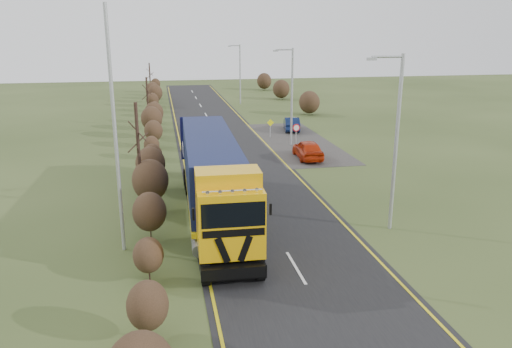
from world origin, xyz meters
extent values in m
plane|color=#303F1B|center=(0.00, 0.00, 0.00)|extent=(160.00, 160.00, 0.00)
cube|color=black|center=(0.00, 10.00, 0.01)|extent=(8.00, 120.00, 0.02)
cube|color=#2C2927|center=(6.50, 20.00, 0.01)|extent=(6.00, 18.00, 0.02)
cube|color=gold|center=(-3.70, 10.00, 0.03)|extent=(0.12, 116.00, 0.01)
cube|color=gold|center=(3.70, 10.00, 0.03)|extent=(0.12, 116.00, 0.01)
cube|color=silver|center=(0.00, -4.00, 0.03)|extent=(0.12, 3.00, 0.01)
cube|color=silver|center=(0.00, 4.00, 0.03)|extent=(0.12, 3.00, 0.01)
cube|color=silver|center=(0.00, 12.00, 0.03)|extent=(0.12, 3.00, 0.01)
cube|color=silver|center=(0.00, 20.00, 0.03)|extent=(0.12, 3.00, 0.01)
cube|color=silver|center=(0.00, 28.00, 0.03)|extent=(0.12, 3.00, 0.01)
cube|color=silver|center=(0.00, 36.00, 0.03)|extent=(0.12, 3.00, 0.01)
cube|color=silver|center=(0.00, 44.00, 0.03)|extent=(0.12, 3.00, 0.01)
cube|color=silver|center=(0.00, 52.00, 0.03)|extent=(0.12, 3.00, 0.01)
cube|color=silver|center=(0.00, 60.00, 0.03)|extent=(0.12, 3.00, 0.01)
ellipsoid|color=black|center=(-5.97, -8.00, 1.26)|extent=(1.34, 1.74, 1.54)
ellipsoid|color=black|center=(-6.02, -4.00, 1.14)|extent=(1.21, 1.57, 1.39)
ellipsoid|color=black|center=(-6.00, 0.00, 1.49)|extent=(1.58, 2.06, 1.82)
ellipsoid|color=black|center=(-5.98, 4.00, 1.84)|extent=(1.96, 2.55, 2.25)
ellipsoid|color=black|center=(-6.03, 8.00, 1.72)|extent=(1.83, 2.38, 2.10)
ellipsoid|color=black|center=(-5.95, 12.00, 1.28)|extent=(1.37, 1.78, 1.57)
ellipsoid|color=black|center=(-6.06, 16.00, 1.13)|extent=(1.20, 1.56, 1.38)
ellipsoid|color=black|center=(-5.92, 20.00, 1.46)|extent=(1.55, 2.02, 1.78)
ellipsoid|color=black|center=(-6.09, 24.00, 1.83)|extent=(1.95, 2.53, 2.24)
ellipsoid|color=black|center=(-5.90, 28.00, 1.74)|extent=(1.85, 2.41, 2.13)
ellipsoid|color=black|center=(-6.12, 32.00, 1.31)|extent=(1.40, 1.81, 1.61)
ellipsoid|color=black|center=(-5.87, 36.00, 1.12)|extent=(1.19, 1.55, 1.37)
ellipsoid|color=black|center=(-6.14, 40.00, 1.43)|extent=(1.52, 1.97, 1.75)
ellipsoid|color=black|center=(-5.84, 44.00, 1.81)|extent=(1.93, 2.51, 2.22)
ellipsoid|color=black|center=(-6.17, 48.00, 1.76)|extent=(1.88, 2.44, 2.16)
ellipsoid|color=black|center=(-5.82, 52.00, 1.34)|extent=(1.43, 1.85, 1.64)
ellipsoid|color=black|center=(-6.19, 56.00, 1.12)|extent=(1.19, 1.55, 1.37)
ellipsoid|color=black|center=(-5.80, 60.00, 1.40)|extent=(1.49, 1.93, 1.71)
cylinder|color=black|center=(-6.50, 4.00, 3.03)|extent=(0.18, 0.18, 6.05)
cylinder|color=black|center=(-6.50, 30.00, 2.53)|extent=(0.18, 0.18, 5.06)
cylinder|color=black|center=(-6.50, 52.00, 2.57)|extent=(0.18, 0.18, 5.15)
cube|color=black|center=(-2.78, -3.06, 0.72)|extent=(2.60, 4.80, 0.46)
cube|color=#DFA109|center=(-2.78, -3.98, 2.42)|extent=(2.64, 2.34, 2.67)
cube|color=black|center=(-2.78, -5.06, 0.57)|extent=(2.57, 0.20, 0.57)
cube|color=black|center=(-3.21, -5.12, 1.59)|extent=(0.62, 0.04, 1.11)
cube|color=black|center=(-2.34, -5.12, 1.59)|extent=(0.62, 0.04, 1.11)
cube|color=black|center=(-2.78, -5.09, 2.98)|extent=(2.42, 0.13, 0.98)
cube|color=black|center=(-2.78, -5.12, 2.26)|extent=(2.37, 0.10, 0.29)
cube|color=#DFA109|center=(-2.78, -3.62, 4.04)|extent=(2.61, 1.51, 0.58)
cylinder|color=silver|center=(-2.78, -4.86, 3.86)|extent=(2.26, 0.12, 0.06)
cube|color=black|center=(-4.25, -4.86, 3.03)|extent=(0.08, 0.12, 0.46)
cube|color=black|center=(-1.30, -4.86, 3.03)|extent=(0.08, 0.12, 0.46)
cylinder|color=gray|center=(-3.96, -2.65, 0.77)|extent=(0.61, 1.35, 0.58)
cylinder|color=gray|center=(-1.59, -2.65, 0.77)|extent=(0.61, 1.35, 0.58)
cube|color=gold|center=(-2.78, 3.63, 1.27)|extent=(2.94, 13.03, 0.25)
cube|color=black|center=(-2.78, 3.63, 2.80)|extent=(2.91, 12.62, 2.83)
cube|color=#0F1142|center=(-2.78, 9.92, 2.80)|extent=(2.55, 0.13, 2.83)
cube|color=#0F1142|center=(-2.78, -2.67, 2.80)|extent=(2.55, 0.13, 2.83)
cube|color=black|center=(-2.78, 7.54, 0.67)|extent=(2.47, 3.77, 0.36)
cube|color=gold|center=(-4.03, 2.60, 0.57)|extent=(0.21, 5.66, 0.46)
cube|color=gold|center=(-1.52, 2.60, 0.57)|extent=(0.21, 5.66, 0.46)
cylinder|color=black|center=(-3.86, -4.70, 0.53)|extent=(0.36, 1.08, 1.07)
cylinder|color=black|center=(-1.70, -4.70, 0.53)|extent=(0.36, 1.08, 1.07)
cylinder|color=black|center=(-3.86, -2.13, 0.53)|extent=(0.36, 1.08, 1.07)
cylinder|color=black|center=(-1.70, -2.13, 0.53)|extent=(0.36, 1.08, 1.07)
cylinder|color=black|center=(-3.86, 6.61, 0.53)|extent=(0.36, 1.08, 1.07)
cylinder|color=black|center=(-1.70, 6.61, 0.53)|extent=(0.36, 1.08, 1.07)
cylinder|color=black|center=(-3.86, 7.64, 0.53)|extent=(0.36, 1.08, 1.07)
cylinder|color=black|center=(-1.70, 7.64, 0.53)|extent=(0.36, 1.08, 1.07)
cylinder|color=black|center=(-3.86, 8.67, 0.53)|extent=(0.36, 1.08, 1.07)
cylinder|color=black|center=(-1.70, 8.67, 0.53)|extent=(0.36, 1.08, 1.07)
imported|color=#AE2508|center=(5.81, 13.80, 0.74)|extent=(1.93, 4.39, 1.47)
imported|color=#0A1639|center=(7.48, 25.04, 0.66)|extent=(2.11, 4.22, 1.33)
cylinder|color=#A3A6A8|center=(5.80, -0.67, 4.30)|extent=(0.18, 0.18, 8.60)
cylinder|color=#A3A6A8|center=(5.04, -0.67, 8.46)|extent=(1.53, 0.12, 0.12)
cube|color=#A3A6A8|center=(4.27, -0.67, 8.36)|extent=(0.43, 0.17, 0.13)
cylinder|color=#A3A6A8|center=(5.80, 18.84, 4.11)|extent=(0.18, 0.18, 8.22)
cylinder|color=#A3A6A8|center=(5.07, 18.84, 8.08)|extent=(1.46, 0.12, 0.12)
cube|color=#A3A6A8|center=(4.34, 18.84, 7.99)|extent=(0.41, 0.16, 0.13)
cylinder|color=#A3A6A8|center=(5.46, 44.46, 3.92)|extent=(0.18, 0.18, 7.83)
cylinder|color=#A3A6A8|center=(4.76, 44.46, 7.70)|extent=(1.39, 0.12, 0.12)
cube|color=#A3A6A8|center=(4.06, 44.46, 7.61)|extent=(0.39, 0.16, 0.12)
cylinder|color=#A3A6A8|center=(-7.20, -0.75, 5.35)|extent=(0.16, 0.16, 10.69)
cylinder|color=#A3A6A8|center=(5.60, 16.54, 0.97)|extent=(0.08, 0.08, 1.94)
cylinder|color=red|center=(5.60, 16.51, 1.94)|extent=(0.62, 0.04, 0.62)
cylinder|color=white|center=(5.60, 16.49, 1.94)|extent=(0.47, 0.02, 0.47)
cylinder|color=#A3A6A8|center=(4.68, 22.15, 0.66)|extent=(0.08, 0.08, 1.31)
cube|color=yellow|center=(4.68, 22.10, 1.41)|extent=(0.66, 0.04, 0.66)
camera|label=1|loc=(-5.24, -22.38, 9.60)|focal=35.00mm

